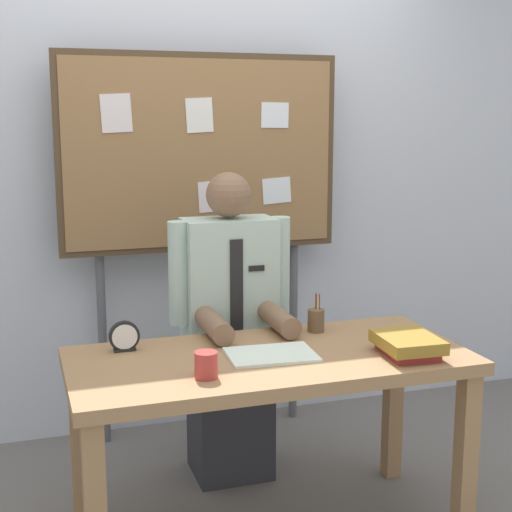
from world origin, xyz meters
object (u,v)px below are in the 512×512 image
Objects in this scene: bulletin_board at (201,160)px; coffee_mug at (206,365)px; person at (230,339)px; pen_holder at (316,320)px; book_stack at (408,345)px; desk_clock at (124,338)px; open_notebook at (272,355)px; desk at (269,380)px.

coffee_mug is at bearing -103.62° from bulletin_board.
bulletin_board is (0.00, 0.49, 0.77)m from person.
person is 0.44m from pen_holder.
pen_holder reaches higher than book_stack.
book_stack is 0.45m from pen_holder.
desk_clock is (-1.00, 0.38, 0.01)m from book_stack.
person is 8.67× the size of pen_holder.
coffee_mug reaches higher than open_notebook.
book_stack is 1.67× the size of pen_holder.
person is at bearing 133.26° from pen_holder.
bulletin_board is at bearing 89.99° from desk.
coffee_mug is (-0.29, -0.70, 0.14)m from person.
desk is 0.11m from open_notebook.
pen_holder reaches higher than open_notebook.
desk_clock reaches higher than open_notebook.
pen_holder reaches higher than coffee_mug.
desk_clock is 0.45m from coffee_mug.
coffee_mug is at bearing -149.54° from desk.
person is at bearing -90.01° from bulletin_board.
person is 0.77m from coffee_mug.
person is 0.87m from book_stack.
pen_holder is at bearing 117.49° from book_stack.
person is 15.04× the size of coffee_mug.
person is at bearing 90.00° from desk.
desk_clock is at bearing 157.22° from desk.
bulletin_board is 7.20× the size of book_stack.
open_notebook is 2.04× the size of pen_holder.
person reaches higher than coffee_mug.
person is 11.77× the size of desk_clock.
coffee_mug is at bearing -112.42° from person.
desk is 1.08× the size of person.
desk_clock reaches higher than book_stack.
desk_clock is at bearing -179.04° from pen_holder.
desk is at bearing 161.14° from book_stack.
open_notebook is at bearing -89.91° from bulletin_board.
open_notebook is 2.77× the size of desk_clock.
desk_clock is (-0.51, 0.22, 0.15)m from desk.
bulletin_board reaches higher than desk.
pen_holder is at bearing -70.31° from bulletin_board.
bulletin_board is 1.38m from coffee_mug.
desk_clock is at bearing 120.06° from coffee_mug.
book_stack is (0.49, -1.19, -0.64)m from bulletin_board.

